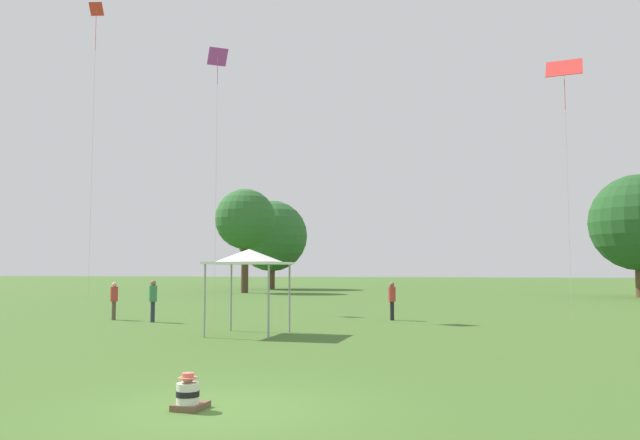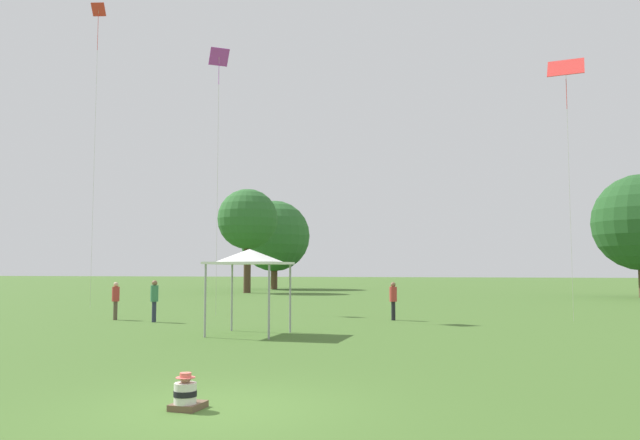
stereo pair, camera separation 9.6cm
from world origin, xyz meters
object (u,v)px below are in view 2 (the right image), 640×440
object	(u,v)px
person_standing_1	(154,297)
person_standing_3	(116,297)
distant_tree_2	(248,220)
seated_toddler	(186,395)
person_standing_2	(393,297)
kite_3	(566,71)
canopy_tent	(250,257)
kite_2	(98,31)
distant_tree_1	(274,236)
kite_0	(219,67)

from	to	relation	value
person_standing_1	person_standing_3	world-z (taller)	person_standing_1
distant_tree_2	seated_toddler	bearing A→B (deg)	-71.48
person_standing_2	kite_3	world-z (taller)	kite_3
canopy_tent	seated_toddler	bearing A→B (deg)	-75.58
person_standing_1	kite_2	distance (m)	18.62
distant_tree_1	seated_toddler	bearing A→B (deg)	-74.16
kite_0	kite_2	world-z (taller)	kite_2
person_standing_1	distant_tree_1	world-z (taller)	distant_tree_1
person_standing_2	distant_tree_1	xyz separation A→B (m)	(-16.91, 37.43, 4.72)
canopy_tent	person_standing_2	bearing A→B (deg)	59.65
person_standing_3	kite_0	xyz separation A→B (m)	(3.30, 3.15, 10.86)
person_standing_2	kite_0	size ratio (longest dim) A/B	0.13
person_standing_2	distant_tree_2	size ratio (longest dim) A/B	0.17
person_standing_3	kite_3	size ratio (longest dim) A/B	0.14
person_standing_1	kite_3	size ratio (longest dim) A/B	0.15
person_standing_1	distant_tree_2	size ratio (longest dim) A/B	0.18
person_standing_2	kite_2	size ratio (longest dim) A/B	0.09
person_standing_1	distant_tree_1	distance (m)	41.51
person_standing_1	canopy_tent	distance (m)	6.80
distant_tree_2	kite_2	bearing A→B (deg)	-93.52
distant_tree_2	person_standing_1	bearing A→B (deg)	-77.45
seated_toddler	distant_tree_1	distance (m)	57.45
seated_toddler	canopy_tent	bearing A→B (deg)	108.85
kite_2	person_standing_2	bearing A→B (deg)	-160.44
distant_tree_1	person_standing_3	bearing A→B (deg)	-82.49
person_standing_1	distant_tree_2	world-z (taller)	distant_tree_2
kite_0	kite_2	distance (m)	10.79
person_standing_2	person_standing_3	distance (m)	11.91
canopy_tent	distant_tree_1	xyz separation A→B (m)	(-12.87, 44.33, 3.12)
kite_0	kite_3	distance (m)	15.81
canopy_tent	distant_tree_2	distance (m)	35.99
person_standing_2	distant_tree_2	xyz separation A→B (m)	(-16.14, 26.75, 5.66)
person_standing_3	canopy_tent	xyz separation A→B (m)	(7.60, -4.40, 1.60)
kite_0	distant_tree_1	distance (m)	38.27
kite_0	distant_tree_2	bearing A→B (deg)	-62.42
kite_2	canopy_tent	bearing A→B (deg)	173.78
person_standing_1	distant_tree_1	xyz separation A→B (m)	(-7.42, 40.57, 4.65)
canopy_tent	person_standing_1	bearing A→B (deg)	145.40
canopy_tent	distant_tree_2	size ratio (longest dim) A/B	0.30
kite_3	seated_toddler	bearing A→B (deg)	-59.17
person_standing_3	person_standing_2	bearing A→B (deg)	-64.95
person_standing_1	person_standing_2	xyz separation A→B (m)	(9.49, 3.14, -0.06)
seated_toddler	kite_0	xyz separation A→B (m)	(-7.05, 18.23, 11.61)
seated_toddler	kite_0	size ratio (longest dim) A/B	0.05
kite_2	person_standing_3	bearing A→B (deg)	163.82
person_standing_1	distant_tree_2	bearing A→B (deg)	68.16
person_standing_3	distant_tree_1	xyz separation A→B (m)	(-5.26, 39.93, 4.72)
canopy_tent	kite_0	bearing A→B (deg)	119.70
seated_toddler	distant_tree_2	size ratio (longest dim) A/B	0.06
kite_2	distant_tree_2	world-z (taller)	kite_2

